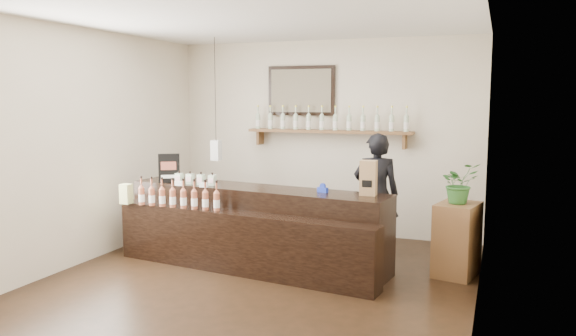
# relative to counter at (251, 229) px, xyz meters

# --- Properties ---
(ground) EXTENTS (5.00, 5.00, 0.00)m
(ground) POSITION_rel_counter_xyz_m (0.31, -0.58, -0.43)
(ground) COLOR black
(ground) RESTS_ON ground
(room_shell) EXTENTS (5.00, 5.00, 5.00)m
(room_shell) POSITION_rel_counter_xyz_m (0.31, -0.58, 1.27)
(room_shell) COLOR beige
(room_shell) RESTS_ON ground
(back_wall_decor) EXTENTS (2.66, 0.96, 1.69)m
(back_wall_decor) POSITION_rel_counter_xyz_m (0.16, 1.80, 1.32)
(back_wall_decor) COLOR brown
(back_wall_decor) RESTS_ON ground
(counter) EXTENTS (3.33, 1.28, 1.07)m
(counter) POSITION_rel_counter_xyz_m (0.00, 0.00, 0.00)
(counter) COLOR black
(counter) RESTS_ON ground
(promo_sign) EXTENTS (0.24, 0.15, 0.37)m
(promo_sign) POSITION_rel_counter_xyz_m (-1.15, 0.07, 0.67)
(promo_sign) COLOR black
(promo_sign) RESTS_ON counter
(paper_bag) EXTENTS (0.18, 0.14, 0.38)m
(paper_bag) POSITION_rel_counter_xyz_m (1.39, 0.05, 0.68)
(paper_bag) COLOR #A37A4F
(paper_bag) RESTS_ON counter
(tape_dispenser) EXTENTS (0.13, 0.08, 0.11)m
(tape_dispenser) POSITION_rel_counter_xyz_m (0.87, 0.06, 0.53)
(tape_dispenser) COLOR #162A9E
(tape_dispenser) RESTS_ON counter
(side_cabinet) EXTENTS (0.52, 0.64, 0.82)m
(side_cabinet) POSITION_rel_counter_xyz_m (2.31, 0.47, -0.02)
(side_cabinet) COLOR brown
(side_cabinet) RESTS_ON ground
(potted_plant) EXTENTS (0.54, 0.53, 0.45)m
(potted_plant) POSITION_rel_counter_xyz_m (2.31, 0.47, 0.61)
(potted_plant) COLOR #2F6829
(potted_plant) RESTS_ON side_cabinet
(shopkeeper) EXTENTS (0.71, 0.54, 1.75)m
(shopkeeper) POSITION_rel_counter_xyz_m (1.28, 0.97, 0.44)
(shopkeeper) COLOR black
(shopkeeper) RESTS_ON ground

